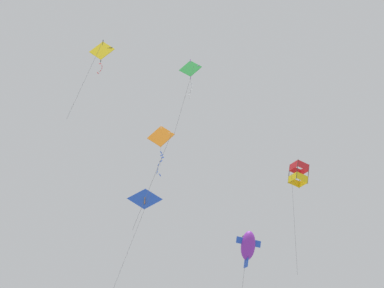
{
  "coord_description": "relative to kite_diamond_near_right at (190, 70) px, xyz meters",
  "views": [
    {
      "loc": [
        8.9,
        -29.37,
        5.07
      ],
      "look_at": [
        0.51,
        0.14,
        39.5
      ],
      "focal_mm": 61.46,
      "sensor_mm": 36.0,
      "label": 1
    }
  ],
  "objects": [
    {
      "name": "kite_diamond_near_right",
      "position": [
        0.0,
        0.0,
        0.0
      ],
      "size": [
        1.77,
        1.02,
        8.12
      ],
      "rotation": [
        0.18,
        0.0,
        0.21
      ],
      "color": "green"
    },
    {
      "name": "kite_box_low_drifter",
      "position": [
        5.51,
        13.18,
        0.98
      ],
      "size": [
        2.37,
        2.02,
        10.63
      ],
      "rotation": [
        0.33,
        0.0,
        0.81
      ],
      "color": "red"
    },
    {
      "name": "kite_fish_upper_right",
      "position": [
        2.07,
        5.84,
        -11.62
      ],
      "size": [
        1.7,
        1.78,
        5.47
      ],
      "rotation": [
        0.5,
        0.0,
        0.59
      ],
      "color": "purple"
    },
    {
      "name": "kite_diamond_far_centre",
      "position": [
        -6.85,
        -0.62,
        4.24
      ],
      "size": [
        2.49,
        1.55,
        9.3
      ],
      "rotation": [
        0.22,
        0.0,
        0.29
      ],
      "color": "yellow"
    },
    {
      "name": "kite_delta_highest",
      "position": [
        -5.72,
        7.67,
        -4.05
      ],
      "size": [
        2.5,
        1.77,
        9.41
      ],
      "rotation": [
        0.29,
        0.0,
        0.32
      ],
      "color": "blue"
    },
    {
      "name": "kite_diamond_near_left",
      "position": [
        -1.02,
        -2.49,
        -9.68
      ],
      "size": [
        1.79,
        1.02,
        8.3
      ],
      "rotation": [
        0.17,
        0.0,
        0.2
      ],
      "color": "orange"
    }
  ]
}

